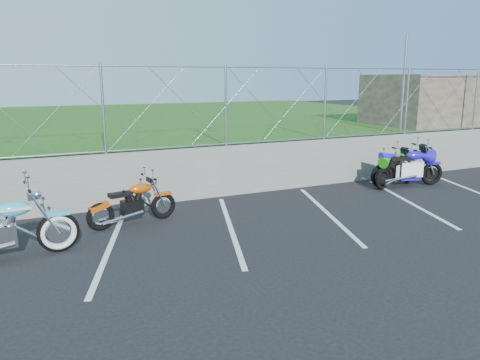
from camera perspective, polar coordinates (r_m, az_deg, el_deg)
name	(u,v)px	position (r m, az deg, el deg)	size (l,w,h in m)	color
ground	(252,242)	(8.77, 1.49, -7.60)	(90.00, 90.00, 0.00)	black
retaining_wall	(190,174)	(11.72, -6.17, 0.76)	(30.00, 0.22, 1.30)	slate
grass_field	(115,132)	(21.32, -15.04, 5.65)	(30.00, 20.00, 1.30)	#1E4B14
stone_building	(438,99)	(19.18, 22.98, 9.04)	(5.00, 3.00, 1.80)	brown
chain_link_fence	(188,107)	(11.50, -6.37, 8.83)	(28.00, 0.03, 2.00)	gray
sign_pole	(403,84)	(15.68, 19.30, 10.99)	(0.08, 0.08, 3.00)	gray
parking_lines	(281,220)	(10.15, 5.04, -4.82)	(18.29, 4.31, 0.01)	silver
cruiser_turquoise	(3,232)	(8.70, -26.93, -5.72)	(2.49, 0.79, 1.24)	black
naked_orange	(134,205)	(9.96, -12.79, -2.95)	(1.94, 0.66, 0.98)	black
sportbike_green	(397,170)	(13.88, 18.55, 1.13)	(1.92, 0.80, 1.03)	black
sportbike_blue	(408,169)	(13.91, 19.84, 1.28)	(2.18, 0.78, 1.15)	black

